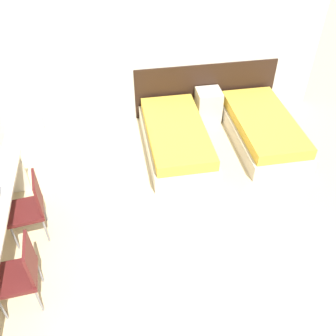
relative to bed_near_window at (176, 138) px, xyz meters
The scene contains 8 objects.
wall_back 1.57m from the bed_near_window, 106.92° to the left, with size 5.95×0.05×2.70m.
headboard_panel 1.25m from the bed_near_window, 54.01° to the left, with size 2.50×0.03×0.93m.
bed_near_window is the anchor object (origin of this frame).
bed_near_door 1.44m from the bed_near_window, ahead, with size 0.96×1.92×0.44m.
nightstand 1.06m from the bed_near_window, 46.78° to the left, with size 0.42×0.39×0.55m.
radiator 1.87m from the bed_near_window, 150.87° to the left, with size 0.94×0.12×0.47m.
chair_near_laptop 2.48m from the bed_near_window, 146.05° to the right, with size 0.47×0.47×0.90m.
chair_near_notebook 3.08m from the bed_near_window, 131.66° to the right, with size 0.45×0.45×0.90m.
Camera 1 is at (-0.63, -1.08, 3.79)m, focal length 40.00 mm.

